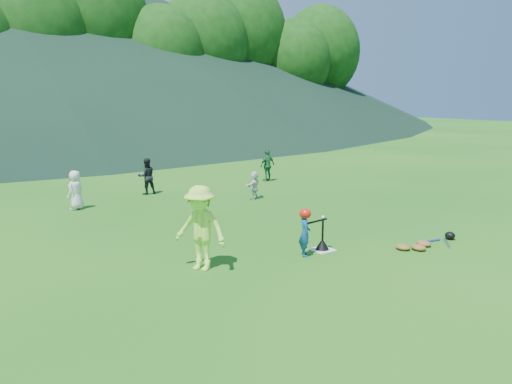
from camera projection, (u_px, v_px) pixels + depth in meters
ground at (322, 250)px, 10.87m from camera, size 120.00×120.00×0.00m
home_plate at (322, 250)px, 10.87m from camera, size 0.45×0.45×0.02m
baseball at (323, 217)px, 10.73m from camera, size 0.08×0.08×0.08m
batter_child at (305, 233)px, 10.40m from camera, size 0.38×0.43×0.99m
adult_coach at (201, 228)px, 9.51m from camera, size 1.07×1.23×1.65m
fielder_a at (76, 190)px, 14.69m from camera, size 0.68×0.62×1.16m
fielder_b at (147, 176)px, 16.99m from camera, size 0.65×0.54×1.24m
fielder_c at (267, 165)px, 19.62m from camera, size 0.77×0.42×1.26m
fielder_d at (254, 185)px, 16.19m from camera, size 0.88×0.65×0.92m
batting_tee at (322, 244)px, 10.84m from camera, size 0.30×0.30×0.68m
batter_gear at (306, 214)px, 10.34m from camera, size 0.73×0.26×0.35m
equipment_pile at (424, 243)px, 11.13m from camera, size 1.80×0.76×0.19m
outfield_fence at (35, 136)px, 33.17m from camera, size 70.07×0.08×1.33m
tree_line at (12, 28)px, 36.54m from camera, size 70.04×11.40×14.82m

